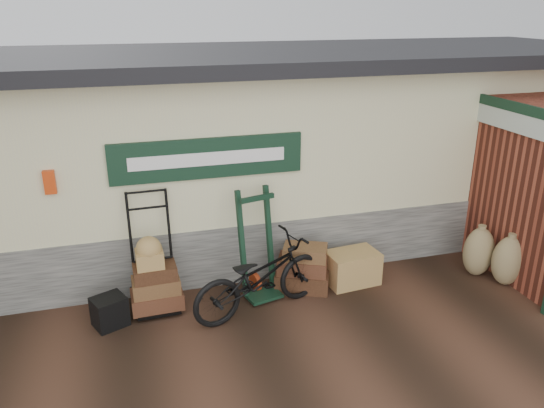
{
  "coord_description": "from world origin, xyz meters",
  "views": [
    {
      "loc": [
        -1.37,
        -5.83,
        3.88
      ],
      "look_at": [
        0.57,
        0.9,
        1.23
      ],
      "focal_mm": 35.0,
      "sensor_mm": 36.0,
      "label": 1
    }
  ],
  "objects_px": {
    "porter_trolley": "(152,251)",
    "wicker_hamper": "(352,268)",
    "black_trunk": "(110,312)",
    "bicycle": "(260,273)",
    "green_barrow": "(258,244)",
    "suitcase_stack": "(303,267)"
  },
  "relations": [
    {
      "from": "porter_trolley",
      "to": "wicker_hamper",
      "type": "relative_size",
      "value": 2.18
    },
    {
      "from": "black_trunk",
      "to": "bicycle",
      "type": "distance_m",
      "value": 1.99
    },
    {
      "from": "porter_trolley",
      "to": "green_barrow",
      "type": "distance_m",
      "value": 1.42
    },
    {
      "from": "suitcase_stack",
      "to": "black_trunk",
      "type": "distance_m",
      "value": 2.7
    },
    {
      "from": "suitcase_stack",
      "to": "bicycle",
      "type": "height_order",
      "value": "bicycle"
    },
    {
      "from": "porter_trolley",
      "to": "wicker_hamper",
      "type": "distance_m",
      "value": 2.9
    },
    {
      "from": "bicycle",
      "to": "green_barrow",
      "type": "bearing_deg",
      "value": -27.86
    },
    {
      "from": "green_barrow",
      "to": "wicker_hamper",
      "type": "height_order",
      "value": "green_barrow"
    },
    {
      "from": "green_barrow",
      "to": "bicycle",
      "type": "bearing_deg",
      "value": -114.94
    },
    {
      "from": "suitcase_stack",
      "to": "black_trunk",
      "type": "relative_size",
      "value": 1.92
    },
    {
      "from": "porter_trolley",
      "to": "black_trunk",
      "type": "xyz_separation_m",
      "value": [
        -0.61,
        -0.35,
        -0.62
      ]
    },
    {
      "from": "wicker_hamper",
      "to": "black_trunk",
      "type": "height_order",
      "value": "wicker_hamper"
    },
    {
      "from": "porter_trolley",
      "to": "bicycle",
      "type": "xyz_separation_m",
      "value": [
        1.33,
        -0.55,
        -0.24
      ]
    },
    {
      "from": "green_barrow",
      "to": "bicycle",
      "type": "xyz_separation_m",
      "value": [
        -0.09,
        -0.44,
        -0.2
      ]
    },
    {
      "from": "bicycle",
      "to": "suitcase_stack",
      "type": "bearing_deg",
      "value": -76.78
    },
    {
      "from": "green_barrow",
      "to": "wicker_hamper",
      "type": "bearing_deg",
      "value": -16.33
    },
    {
      "from": "green_barrow",
      "to": "wicker_hamper",
      "type": "xyz_separation_m",
      "value": [
        1.42,
        -0.06,
        -0.53
      ]
    },
    {
      "from": "black_trunk",
      "to": "bicycle",
      "type": "height_order",
      "value": "bicycle"
    },
    {
      "from": "porter_trolley",
      "to": "suitcase_stack",
      "type": "xyz_separation_m",
      "value": [
        2.08,
        -0.12,
        -0.48
      ]
    },
    {
      "from": "suitcase_stack",
      "to": "bicycle",
      "type": "relative_size",
      "value": 0.39
    },
    {
      "from": "green_barrow",
      "to": "wicker_hamper",
      "type": "relative_size",
      "value": 2.08
    },
    {
      "from": "black_trunk",
      "to": "wicker_hamper",
      "type": "bearing_deg",
      "value": 2.93
    }
  ]
}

